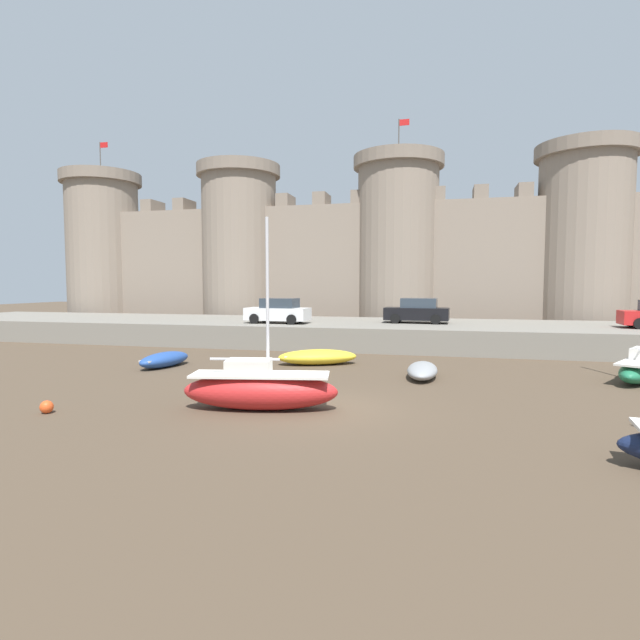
{
  "coord_description": "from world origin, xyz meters",
  "views": [
    {
      "loc": [
        3.61,
        -15.33,
        3.98
      ],
      "look_at": [
        -1.19,
        4.45,
        2.5
      ],
      "focal_mm": 28.0,
      "sensor_mm": 36.0,
      "label": 1
    }
  ],
  "objects": [
    {
      "name": "car_quay_east",
      "position": [
        2.13,
        17.66,
        2.21
      ],
      "size": [
        4.19,
        2.06,
        1.62
      ],
      "color": "black",
      "rests_on": "quay_road"
    },
    {
      "name": "car_quay_centre_east",
      "position": [
        -6.63,
        15.39,
        2.21
      ],
      "size": [
        4.19,
        2.06,
        1.62
      ],
      "color": "silver",
      "rests_on": "quay_road"
    },
    {
      "name": "rowboat_midflat_right",
      "position": [
        -2.26,
        8.36,
        0.39
      ],
      "size": [
        4.19,
        2.88,
        0.75
      ],
      "color": "yellow",
      "rests_on": "ground"
    },
    {
      "name": "mooring_buoy_near_shore",
      "position": [
        -8.12,
        -2.65,
        0.2
      ],
      "size": [
        0.4,
        0.4,
        0.4
      ],
      "primitive_type": "sphere",
      "color": "#E04C1E",
      "rests_on": "ground"
    },
    {
      "name": "mooring_buoy_off_centre",
      "position": [
        -5.32,
        2.81,
        0.23
      ],
      "size": [
        0.45,
        0.45,
        0.45
      ],
      "primitive_type": "sphere",
      "color": "orange",
      "rests_on": "ground"
    },
    {
      "name": "rowboat_near_channel_right",
      "position": [
        -9.21,
        5.9,
        0.38
      ],
      "size": [
        1.75,
        3.24,
        0.72
      ],
      "color": "#234793",
      "rests_on": "ground"
    },
    {
      "name": "rowboat_foreground_right",
      "position": [
        2.9,
        6.04,
        0.33
      ],
      "size": [
        1.26,
        3.35,
        0.63
      ],
      "color": "gray",
      "rests_on": "ground"
    },
    {
      "name": "quay_road",
      "position": [
        0.0,
        17.63,
        0.71
      ],
      "size": [
        69.0,
        10.0,
        1.43
      ],
      "primitive_type": "cube",
      "color": "slate",
      "rests_on": "ground"
    },
    {
      "name": "ground_plane",
      "position": [
        0.0,
        0.0,
        0.0
      ],
      "size": [
        160.0,
        160.0,
        0.0
      ],
      "primitive_type": "plane",
      "color": "#4C3D2D"
    },
    {
      "name": "sailboat_midflat_left",
      "position": [
        -1.91,
        -0.66,
        0.67
      ],
      "size": [
        5.09,
        2.28,
        6.04
      ],
      "color": "red",
      "rests_on": "ground"
    },
    {
      "name": "castle",
      "position": [
        -0.0,
        27.26,
        6.72
      ],
      "size": [
        64.45,
        7.46,
        17.57
      ],
      "color": "gray",
      "rests_on": "ground"
    }
  ]
}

